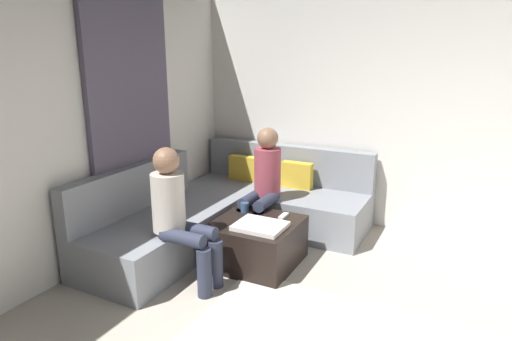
% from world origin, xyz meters
% --- Properties ---
extents(wall_back, '(6.00, 0.12, 2.70)m').
position_xyz_m(wall_back, '(0.00, 2.94, 1.35)').
color(wall_back, silver).
rests_on(wall_back, ground_plane).
extents(curtain_panel, '(0.06, 1.10, 2.50)m').
position_xyz_m(curtain_panel, '(-2.84, 1.30, 1.25)').
color(curtain_panel, '#595166').
rests_on(curtain_panel, ground_plane).
extents(sectional_couch, '(2.10, 2.55, 0.87)m').
position_xyz_m(sectional_couch, '(-2.08, 1.88, 0.28)').
color(sectional_couch, gray).
rests_on(sectional_couch, ground_plane).
extents(ottoman, '(0.76, 0.76, 0.42)m').
position_xyz_m(ottoman, '(-1.52, 1.42, 0.21)').
color(ottoman, black).
rests_on(ottoman, ground_plane).
extents(folded_blanket, '(0.44, 0.36, 0.04)m').
position_xyz_m(folded_blanket, '(-1.42, 1.30, 0.44)').
color(folded_blanket, white).
rests_on(folded_blanket, ottoman).
extents(coffee_mug, '(0.08, 0.08, 0.10)m').
position_xyz_m(coffee_mug, '(-1.74, 1.60, 0.47)').
color(coffee_mug, '#334C72').
rests_on(coffee_mug, ottoman).
extents(game_remote, '(0.05, 0.15, 0.02)m').
position_xyz_m(game_remote, '(-1.34, 1.64, 0.43)').
color(game_remote, white).
rests_on(game_remote, ottoman).
extents(person_on_couch_back, '(0.30, 0.60, 1.20)m').
position_xyz_m(person_on_couch_back, '(-1.70, 1.93, 0.66)').
color(person_on_couch_back, '#2D3347').
rests_on(person_on_couch_back, ground_plane).
extents(person_on_couch_side, '(0.60, 0.30, 1.20)m').
position_xyz_m(person_on_couch_side, '(-1.93, 0.79, 0.66)').
color(person_on_couch_side, '#2D3347').
rests_on(person_on_couch_side, ground_plane).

